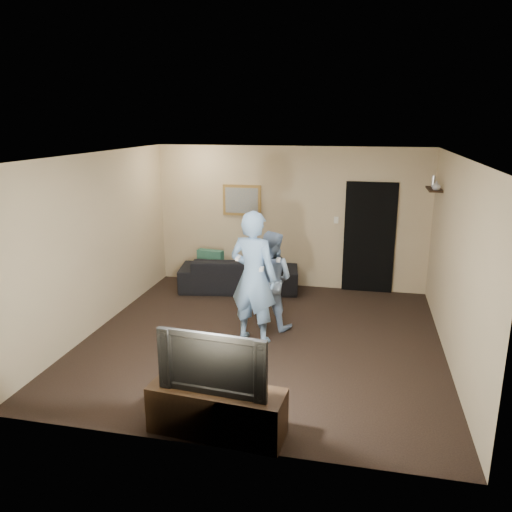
% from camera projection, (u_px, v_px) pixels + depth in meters
% --- Properties ---
extents(ground, '(5.00, 5.00, 0.00)m').
position_uv_depth(ground, '(262.00, 339.00, 7.17)').
color(ground, black).
rests_on(ground, ground).
extents(ceiling, '(5.00, 5.00, 0.04)m').
position_uv_depth(ceiling, '(263.00, 155.00, 6.49)').
color(ceiling, silver).
rests_on(ceiling, wall_back).
extents(wall_back, '(5.00, 0.04, 2.60)m').
position_uv_depth(wall_back, '(290.00, 218.00, 9.19)').
color(wall_back, tan).
rests_on(wall_back, ground).
extents(wall_front, '(5.00, 0.04, 2.60)m').
position_uv_depth(wall_front, '(207.00, 321.00, 4.47)').
color(wall_front, tan).
rests_on(wall_front, ground).
extents(wall_left, '(0.04, 5.00, 2.60)m').
position_uv_depth(wall_left, '(97.00, 243.00, 7.34)').
color(wall_left, tan).
rests_on(wall_left, ground).
extents(wall_right, '(0.04, 5.00, 2.60)m').
position_uv_depth(wall_right, '(456.00, 262.00, 6.32)').
color(wall_right, tan).
rests_on(wall_right, ground).
extents(sofa, '(2.25, 1.17, 0.63)m').
position_uv_depth(sofa, '(239.00, 273.00, 9.19)').
color(sofa, black).
rests_on(sofa, ground).
extents(throw_pillow, '(0.50, 0.23, 0.48)m').
position_uv_depth(throw_pillow, '(211.00, 263.00, 9.26)').
color(throw_pillow, '#194C3D').
rests_on(throw_pillow, sofa).
extents(painting_frame, '(0.72, 0.05, 0.57)m').
position_uv_depth(painting_frame, '(242.00, 200.00, 9.27)').
color(painting_frame, olive).
rests_on(painting_frame, wall_back).
extents(painting_canvas, '(0.62, 0.01, 0.47)m').
position_uv_depth(painting_canvas, '(242.00, 201.00, 9.24)').
color(painting_canvas, slate).
rests_on(painting_canvas, painting_frame).
extents(doorway, '(0.90, 0.06, 2.00)m').
position_uv_depth(doorway, '(369.00, 238.00, 8.94)').
color(doorway, black).
rests_on(doorway, ground).
extents(light_switch, '(0.08, 0.02, 0.12)m').
position_uv_depth(light_switch, '(336.00, 220.00, 8.99)').
color(light_switch, silver).
rests_on(light_switch, wall_back).
extents(wall_shelf, '(0.20, 0.60, 0.03)m').
position_uv_depth(wall_shelf, '(434.00, 189.00, 7.85)').
color(wall_shelf, black).
rests_on(wall_shelf, wall_right).
extents(shelf_vase, '(0.14, 0.14, 0.14)m').
position_uv_depth(shelf_vase, '(436.00, 185.00, 7.63)').
color(shelf_vase, '#9F9FA3').
rests_on(shelf_vase, wall_shelf).
extents(shelf_figurine, '(0.06, 0.06, 0.18)m').
position_uv_depth(shelf_figurine, '(433.00, 181.00, 7.98)').
color(shelf_figurine, '#B8B8BC').
rests_on(shelf_figurine, wall_shelf).
extents(tv_console, '(1.40, 0.55, 0.49)m').
position_uv_depth(tv_console, '(217.00, 411.00, 4.96)').
color(tv_console, black).
rests_on(tv_console, ground).
extents(television, '(1.11, 0.24, 0.63)m').
position_uv_depth(television, '(216.00, 360.00, 4.82)').
color(television, black).
rests_on(television, tv_console).
extents(wii_player_left, '(0.77, 0.60, 1.88)m').
position_uv_depth(wii_player_left, '(253.00, 278.00, 6.89)').
color(wii_player_left, '#7FAADD').
rests_on(wii_player_left, ground).
extents(wii_player_right, '(0.84, 0.72, 1.49)m').
position_uv_depth(wii_player_right, '(270.00, 280.00, 7.44)').
color(wii_player_right, '#8CA7CC').
rests_on(wii_player_right, ground).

